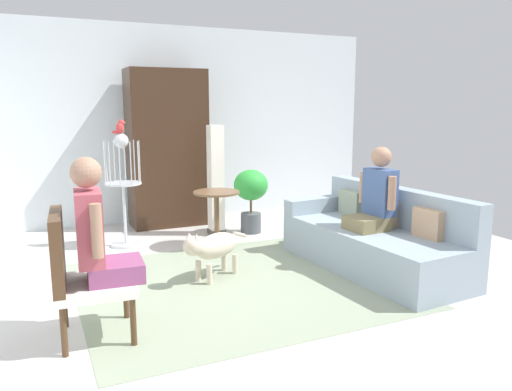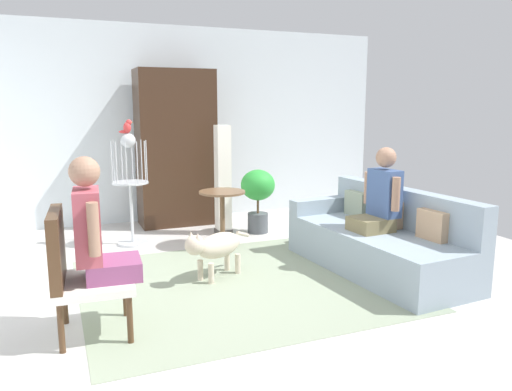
{
  "view_description": "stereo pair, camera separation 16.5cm",
  "coord_description": "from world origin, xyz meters",
  "px_view_note": "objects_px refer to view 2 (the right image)",
  "views": [
    {
      "loc": [
        -1.88,
        -4.21,
        1.69
      ],
      "look_at": [
        -0.16,
        -0.43,
        0.93
      ],
      "focal_mm": 34.99,
      "sensor_mm": 36.0,
      "label": 1
    },
    {
      "loc": [
        -1.73,
        -4.27,
        1.69
      ],
      "look_at": [
        -0.16,
        -0.43,
        0.93
      ],
      "focal_mm": 34.99,
      "sensor_mm": 36.0,
      "label": 2
    }
  ],
  "objects_px": {
    "person_on_armchair": "(95,230)",
    "round_end_table": "(222,209)",
    "armchair": "(75,266)",
    "armoire_cabinet": "(176,148)",
    "parrot": "(127,127)",
    "potted_plant": "(258,192)",
    "couch": "(379,241)",
    "column_lamp": "(223,181)",
    "bird_cage_stand": "(130,186)",
    "person_on_couch": "(380,197)",
    "dog": "(215,246)"
  },
  "relations": [
    {
      "from": "person_on_armchair",
      "to": "round_end_table",
      "type": "xyz_separation_m",
      "value": [
        1.59,
        1.86,
        -0.33
      ]
    },
    {
      "from": "armchair",
      "to": "potted_plant",
      "type": "distance_m",
      "value": 3.32
    },
    {
      "from": "person_on_couch",
      "to": "column_lamp",
      "type": "distance_m",
      "value": 2.27
    },
    {
      "from": "person_on_couch",
      "to": "round_end_table",
      "type": "xyz_separation_m",
      "value": [
        -1.19,
        1.46,
        -0.31
      ]
    },
    {
      "from": "person_on_couch",
      "to": "person_on_armchair",
      "type": "bearing_deg",
      "value": -171.88
    },
    {
      "from": "bird_cage_stand",
      "to": "column_lamp",
      "type": "relative_size",
      "value": 0.95
    },
    {
      "from": "round_end_table",
      "to": "armoire_cabinet",
      "type": "bearing_deg",
      "value": 99.33
    },
    {
      "from": "potted_plant",
      "to": "column_lamp",
      "type": "distance_m",
      "value": 0.49
    },
    {
      "from": "armchair",
      "to": "person_on_armchair",
      "type": "distance_m",
      "value": 0.3
    },
    {
      "from": "person_on_couch",
      "to": "round_end_table",
      "type": "height_order",
      "value": "person_on_couch"
    },
    {
      "from": "bird_cage_stand",
      "to": "parrot",
      "type": "xyz_separation_m",
      "value": [
        -0.01,
        -0.0,
        0.71
      ]
    },
    {
      "from": "armchair",
      "to": "bird_cage_stand",
      "type": "xyz_separation_m",
      "value": [
        0.75,
        2.34,
        0.19
      ]
    },
    {
      "from": "person_on_armchair",
      "to": "potted_plant",
      "type": "relative_size",
      "value": 1.08
    },
    {
      "from": "person_on_couch",
      "to": "bird_cage_stand",
      "type": "xyz_separation_m",
      "value": [
        -2.19,
        1.96,
        -0.05
      ]
    },
    {
      "from": "person_on_couch",
      "to": "bird_cage_stand",
      "type": "relative_size",
      "value": 0.62
    },
    {
      "from": "bird_cage_stand",
      "to": "potted_plant",
      "type": "relative_size",
      "value": 1.6
    },
    {
      "from": "parrot",
      "to": "column_lamp",
      "type": "bearing_deg",
      "value": 3.94
    },
    {
      "from": "person_on_armchair",
      "to": "parrot",
      "type": "height_order",
      "value": "parrot"
    },
    {
      "from": "parrot",
      "to": "armoire_cabinet",
      "type": "bearing_deg",
      "value": 48.19
    },
    {
      "from": "round_end_table",
      "to": "parrot",
      "type": "distance_m",
      "value": 1.48
    },
    {
      "from": "bird_cage_stand",
      "to": "parrot",
      "type": "bearing_deg",
      "value": -180.0
    },
    {
      "from": "armchair",
      "to": "round_end_table",
      "type": "xyz_separation_m",
      "value": [
        1.74,
        1.85,
        -0.07
      ]
    },
    {
      "from": "dog",
      "to": "bird_cage_stand",
      "type": "height_order",
      "value": "bird_cage_stand"
    },
    {
      "from": "person_on_couch",
      "to": "dog",
      "type": "xyz_separation_m",
      "value": [
        -1.62,
        0.41,
        -0.45
      ]
    },
    {
      "from": "couch",
      "to": "round_end_table",
      "type": "distance_m",
      "value": 1.9
    },
    {
      "from": "bird_cage_stand",
      "to": "armoire_cabinet",
      "type": "distance_m",
      "value": 1.22
    },
    {
      "from": "round_end_table",
      "to": "armoire_cabinet",
      "type": "relative_size",
      "value": 0.31
    },
    {
      "from": "person_on_couch",
      "to": "armoire_cabinet",
      "type": "bearing_deg",
      "value": 116.59
    },
    {
      "from": "round_end_table",
      "to": "column_lamp",
      "type": "relative_size",
      "value": 0.47
    },
    {
      "from": "bird_cage_stand",
      "to": "parrot",
      "type": "distance_m",
      "value": 0.71
    },
    {
      "from": "couch",
      "to": "potted_plant",
      "type": "xyz_separation_m",
      "value": [
        -0.58,
        1.88,
        0.25
      ]
    },
    {
      "from": "couch",
      "to": "round_end_table",
      "type": "xyz_separation_m",
      "value": [
        -1.23,
        1.43,
        0.16
      ]
    },
    {
      "from": "couch",
      "to": "potted_plant",
      "type": "relative_size",
      "value": 2.53
    },
    {
      "from": "couch",
      "to": "person_on_armchair",
      "type": "relative_size",
      "value": 2.35
    },
    {
      "from": "couch",
      "to": "person_on_armchair",
      "type": "distance_m",
      "value": 2.89
    },
    {
      "from": "round_end_table",
      "to": "potted_plant",
      "type": "bearing_deg",
      "value": 34.7
    },
    {
      "from": "person_on_couch",
      "to": "armoire_cabinet",
      "type": "distance_m",
      "value": 3.18
    },
    {
      "from": "person_on_couch",
      "to": "column_lamp",
      "type": "bearing_deg",
      "value": 115.81
    },
    {
      "from": "person_on_armchair",
      "to": "dog",
      "type": "height_order",
      "value": "person_on_armchair"
    },
    {
      "from": "armchair",
      "to": "armoire_cabinet",
      "type": "bearing_deg",
      "value": 64.68
    },
    {
      "from": "armchair",
      "to": "dog",
      "type": "distance_m",
      "value": 1.55
    },
    {
      "from": "couch",
      "to": "column_lamp",
      "type": "height_order",
      "value": "column_lamp"
    },
    {
      "from": "parrot",
      "to": "potted_plant",
      "type": "xyz_separation_m",
      "value": [
        1.65,
        -0.05,
        -0.88
      ]
    },
    {
      "from": "person_on_couch",
      "to": "bird_cage_stand",
      "type": "bearing_deg",
      "value": 138.14
    },
    {
      "from": "armoire_cabinet",
      "to": "armchair",
      "type": "bearing_deg",
      "value": -115.32
    },
    {
      "from": "round_end_table",
      "to": "dog",
      "type": "xyz_separation_m",
      "value": [
        -0.43,
        -1.06,
        -0.14
      ]
    },
    {
      "from": "couch",
      "to": "armchair",
      "type": "xyz_separation_m",
      "value": [
        -2.97,
        -0.42,
        0.24
      ]
    },
    {
      "from": "potted_plant",
      "to": "armoire_cabinet",
      "type": "xyz_separation_m",
      "value": [
        -0.87,
        0.92,
        0.54
      ]
    },
    {
      "from": "round_end_table",
      "to": "armchair",
      "type": "bearing_deg",
      "value": -133.32
    },
    {
      "from": "dog",
      "to": "potted_plant",
      "type": "distance_m",
      "value": 1.86
    }
  ]
}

